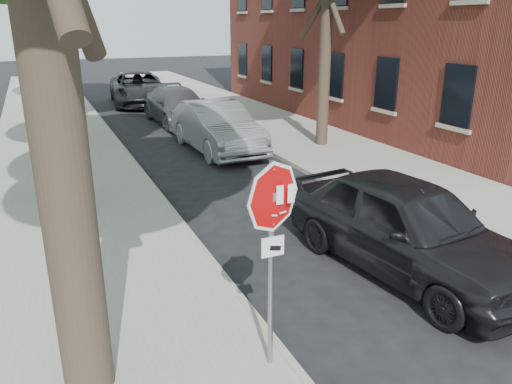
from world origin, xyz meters
TOP-DOWN VIEW (x-y plane):
  - ground at (0.00, 0.00)m, footprint 120.00×120.00m
  - sidewalk_left at (-2.50, 12.00)m, footprint 4.00×55.00m
  - sidewalk_right at (6.00, 12.00)m, footprint 4.00×55.00m
  - curb_left at (-0.45, 12.00)m, footprint 0.12×55.00m
  - curb_right at (3.95, 12.00)m, footprint 0.12×55.00m
  - stop_sign at (-0.70, -0.03)m, footprint 0.76×0.34m
  - car_a at (2.60, 1.50)m, footprint 2.59×5.13m
  - car_b at (2.47, 10.93)m, footprint 1.90×5.04m
  - car_c at (2.60, 16.31)m, footprint 2.27×5.24m
  - car_d at (2.12, 22.22)m, footprint 3.35×6.28m

SIDE VIEW (x-z plane):
  - ground at x=0.00m, z-range 0.00..0.00m
  - sidewalk_left at x=-2.50m, z-range 0.00..0.12m
  - sidewalk_right at x=6.00m, z-range 0.00..0.12m
  - curb_left at x=-0.45m, z-range 0.00..0.13m
  - curb_right at x=3.95m, z-range 0.00..0.13m
  - car_c at x=2.60m, z-range 0.00..1.50m
  - car_b at x=2.47m, z-range 0.00..1.64m
  - car_a at x=2.60m, z-range 0.00..1.68m
  - car_d at x=2.12m, z-range 0.00..1.68m
  - stop_sign at x=-0.70m, z-range 0.64..3.25m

